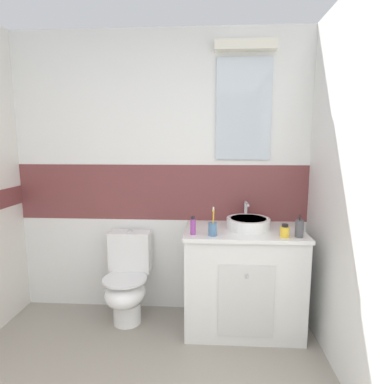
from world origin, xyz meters
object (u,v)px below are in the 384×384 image
at_px(sink_basin, 248,223).
at_px(soap_dispenser, 299,229).
at_px(deodorant_spray_can, 193,226).
at_px(toilet, 127,281).
at_px(toothbrush_cup, 213,228).
at_px(hair_gel_jar, 285,231).

relative_size(sink_basin, soap_dispenser, 2.36).
xyz_separation_m(soap_dispenser, deodorant_spray_can, (-0.79, 0.02, 0.00)).
height_order(sink_basin, toilet, sink_basin).
relative_size(toothbrush_cup, hair_gel_jar, 2.25).
bearing_deg(deodorant_spray_can, soap_dispenser, -1.49).
distance_m(sink_basin, hair_gel_jar, 0.34).
relative_size(soap_dispenser, deodorant_spray_can, 1.20).
xyz_separation_m(sink_basin, toothbrush_cup, (-0.29, -0.23, 0.01)).
distance_m(hair_gel_jar, deodorant_spray_can, 0.68).
bearing_deg(toilet, sink_basin, -0.30).
relative_size(toothbrush_cup, soap_dispenser, 1.32).
xyz_separation_m(toilet, deodorant_spray_can, (0.58, -0.21, 0.55)).
distance_m(toilet, hair_gel_jar, 1.39).
bearing_deg(soap_dispenser, deodorant_spray_can, 178.51).
relative_size(toilet, hair_gel_jar, 7.87).
xyz_separation_m(soap_dispenser, hair_gel_jar, (-0.11, -0.01, -0.02)).
bearing_deg(toothbrush_cup, hair_gel_jar, -0.63).
xyz_separation_m(sink_basin, toilet, (-1.02, 0.01, -0.54)).
bearing_deg(deodorant_spray_can, hair_gel_jar, -2.20).
relative_size(sink_basin, deodorant_spray_can, 2.83).
height_order(toothbrush_cup, soap_dispenser, toothbrush_cup).
xyz_separation_m(toilet, soap_dispenser, (1.37, -0.23, 0.55)).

